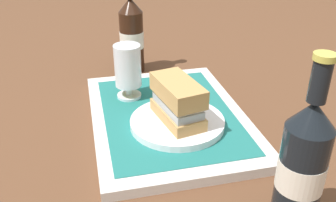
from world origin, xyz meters
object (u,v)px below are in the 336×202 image
(sandwich, at_px, (177,100))
(second_bottle, at_px, (302,165))
(beer_bottle, at_px, (132,34))
(plate, at_px, (177,122))
(beer_glass, at_px, (128,70))

(sandwich, relative_size, second_bottle, 0.53)
(beer_bottle, bearing_deg, plate, -173.83)
(beer_bottle, height_order, second_bottle, same)
(beer_glass, relative_size, second_bottle, 0.47)
(sandwich, bearing_deg, second_bottle, -170.32)
(sandwich, height_order, beer_bottle, beer_bottle)
(beer_glass, bearing_deg, second_bottle, -156.52)
(sandwich, relative_size, beer_bottle, 0.53)
(second_bottle, bearing_deg, beer_glass, 23.48)
(beer_glass, xyz_separation_m, beer_bottle, (0.20, -0.04, 0.02))
(plate, relative_size, beer_glass, 1.52)
(plate, relative_size, sandwich, 1.36)
(plate, height_order, beer_glass, beer_glass)
(plate, height_order, beer_bottle, beer_bottle)
(plate, distance_m, sandwich, 0.05)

